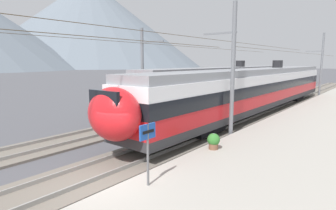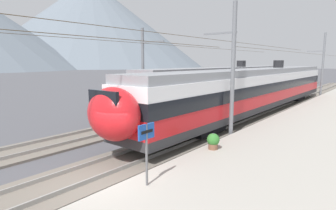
# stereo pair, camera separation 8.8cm
# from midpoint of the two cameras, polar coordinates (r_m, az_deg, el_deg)

# --- Properties ---
(ground_plane) EXTENTS (400.00, 400.00, 0.00)m
(ground_plane) POSITION_cam_midpoint_polar(r_m,az_deg,el_deg) (10.58, -13.24, -16.06)
(ground_plane) COLOR #4C4C51
(track_near) EXTENTS (120.00, 3.00, 0.28)m
(track_near) POSITION_cam_midpoint_polar(r_m,az_deg,el_deg) (11.44, -17.01, -13.90)
(track_near) COLOR #6B6359
(track_near) RESTS_ON ground
(track_far) EXTENTS (120.00, 3.00, 0.28)m
(track_far) POSITION_cam_midpoint_polar(r_m,az_deg,el_deg) (15.58, -27.44, -8.39)
(track_far) COLOR #6B6359
(track_far) RESTS_ON ground
(train_near_platform) EXTENTS (32.17, 2.88, 4.27)m
(train_near_platform) POSITION_cam_midpoint_polar(r_m,az_deg,el_deg) (24.47, 17.44, 3.30)
(train_near_platform) COLOR #2D2D30
(train_near_platform) RESTS_ON track_near
(train_far_track) EXTENTS (27.04, 2.85, 4.27)m
(train_far_track) POSITION_cam_midpoint_polar(r_m,az_deg,el_deg) (29.43, 10.74, 4.41)
(train_far_track) COLOR #2D2D30
(train_far_track) RESTS_ON track_far
(catenary_mast_mid) EXTENTS (42.12, 2.08, 7.66)m
(catenary_mast_mid) POSITION_cam_midpoint_polar(r_m,az_deg,el_deg) (16.22, 12.55, 7.23)
(catenary_mast_mid) COLOR slate
(catenary_mast_mid) RESTS_ON ground
(catenary_mast_east) EXTENTS (42.12, 2.08, 7.93)m
(catenary_mast_east) POSITION_cam_midpoint_polar(r_m,az_deg,el_deg) (39.86, 28.62, 7.32)
(catenary_mast_east) COLOR slate
(catenary_mast_east) RESTS_ON ground
(catenary_mast_far_side) EXTENTS (42.12, 2.38, 7.07)m
(catenary_mast_far_side) POSITION_cam_midpoint_polar(r_m,az_deg,el_deg) (22.70, -5.06, 7.18)
(catenary_mast_far_side) COLOR slate
(catenary_mast_far_side) RESTS_ON ground
(platform_sign) EXTENTS (0.70, 0.08, 2.07)m
(platform_sign) POSITION_cam_midpoint_polar(r_m,az_deg,el_deg) (9.07, -4.45, -7.24)
(platform_sign) COLOR #59595B
(platform_sign) RESTS_ON platform_slab
(potted_plant_platform_edge) EXTENTS (0.59, 0.59, 0.75)m
(potted_plant_platform_edge) POSITION_cam_midpoint_polar(r_m,az_deg,el_deg) (13.20, 9.10, -7.16)
(potted_plant_platform_edge) COLOR brown
(potted_plant_platform_edge) RESTS_ON platform_slab
(mountain_right_ridge) EXTENTS (188.50, 188.50, 72.46)m
(mountain_right_ridge) POSITION_cam_midpoint_polar(r_m,az_deg,el_deg) (255.98, -15.67, 15.64)
(mountain_right_ridge) COLOR slate
(mountain_right_ridge) RESTS_ON ground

